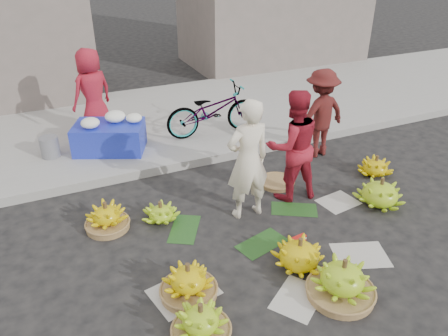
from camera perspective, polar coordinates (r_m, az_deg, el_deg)
name	(u,v)px	position (r m, az deg, el deg)	size (l,w,h in m)	color
ground	(261,233)	(5.87, 4.89, -8.46)	(80.00, 80.00, 0.00)	black
curb	(200,159)	(7.53, -3.10, 1.19)	(40.00, 0.25, 0.15)	gray
sidewalk	(164,118)	(9.35, -7.83, 6.46)	(40.00, 4.00, 0.12)	gray
newspaper_scatter	(294,270)	(5.34, 9.09, -13.06)	(3.20, 1.80, 0.00)	beige
banana_leaves	(248,226)	(5.97, 3.12, -7.63)	(2.00, 1.00, 0.00)	#1A4517
banana_bunch_0	(188,282)	(4.89, -4.69, -14.61)	(0.64, 0.64, 0.43)	olive
banana_bunch_1	(201,323)	(4.50, -3.03, -19.52)	(0.58, 0.58, 0.41)	olive
banana_bunch_2	(342,280)	(5.01, 15.18, -13.96)	(0.84, 0.84, 0.49)	olive
banana_bunch_3	(299,254)	(5.30, 9.81, -11.02)	(0.85, 0.85, 0.41)	yellow
banana_bunch_4	(380,193)	(6.71, 19.73, -3.04)	(0.91, 0.91, 0.43)	#81B81A
banana_bunch_5	(375,166)	(7.53, 19.16, 0.19)	(0.59, 0.59, 0.35)	yellow
banana_bunch_6	(161,213)	(6.07, -8.25, -5.81)	(0.54, 0.54, 0.30)	#81B81A
banana_bunch_7	(107,218)	(6.04, -15.08, -6.27)	(0.59, 0.59, 0.41)	olive
basket_spare	(277,182)	(6.95, 6.90, -1.89)	(0.54, 0.54, 0.06)	olive
incense_stack	(299,239)	(5.74, 9.71, -9.16)	(0.21, 0.07, 0.09)	red
vendor_cream	(248,160)	(5.79, 3.14, 1.03)	(0.62, 0.41, 1.70)	white
vendor_red	(293,146)	(6.30, 8.95, 2.86)	(0.81, 0.63, 1.66)	red
man_striped	(320,114)	(7.72, 12.46, 6.96)	(1.00, 0.58, 1.55)	maroon
flower_table	(110,135)	(7.87, -14.69, 4.15)	(1.37, 1.14, 0.68)	#1B28B4
grey_bucket	(50,147)	(8.00, -21.80, 2.57)	(0.31, 0.31, 0.36)	slate
flower_vendor	(92,92)	(8.50, -16.82, 9.46)	(0.79, 0.51, 1.61)	red
bicycle	(213,110)	(8.21, -1.46, 7.55)	(1.80, 0.63, 0.95)	gray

